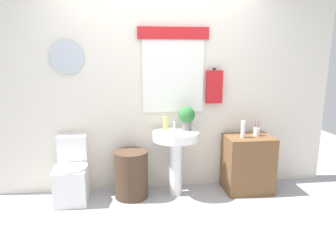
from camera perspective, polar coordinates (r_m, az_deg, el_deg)
The scene contains 11 objects.
ground_plane at distance 3.14m, azimuth 0.42°, elevation -19.21°, with size 8.00×8.00×0.00m, color #A3A3A8.
back_wall at distance 3.82m, azimuth -1.83°, elevation 7.45°, with size 4.40×0.18×2.60m.
toilet at distance 3.84m, azimuth -17.23°, elevation -8.70°, with size 0.38×0.51×0.77m.
laundry_hamper at distance 3.75m, azimuth -6.82°, elevation -8.84°, with size 0.40×0.40×0.57m, color #4C3828.
pedestal_sink at distance 3.68m, azimuth 1.43°, elevation -3.85°, with size 0.55×0.55×0.79m.
faucet at distance 3.74m, azimuth 1.18°, elevation 0.13°, with size 0.03×0.03×0.10m, color silver.
wooden_cabinet at distance 4.00m, azimuth 14.50°, elevation -6.75°, with size 0.57×0.44×0.70m, color brown.
soap_bottle at distance 3.65m, azimuth -0.52°, elevation 0.41°, with size 0.05×0.05×0.18m, color #DBD166.
potted_plant at distance 3.68m, azimuth 3.48°, elevation 1.76°, with size 0.20×0.20×0.29m.
lotion_bottle at distance 3.80m, azimuth 13.71°, elevation -0.57°, with size 0.05×0.05×0.21m, color white.
toothbrush_cup at distance 3.94m, azimuth 16.07°, elevation -0.96°, with size 0.08×0.08×0.19m.
Camera 1 is at (-0.36, -2.63, 1.68)m, focal length 32.97 mm.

